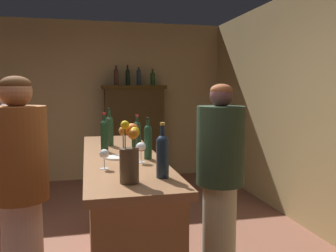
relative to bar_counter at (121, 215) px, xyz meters
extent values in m
cube|color=tan|center=(-0.46, 3.38, 0.83)|extent=(5.30, 0.12, 2.71)
cube|color=#94613A|center=(0.00, 0.00, -0.03)|extent=(0.51, 2.21, 0.99)
cube|color=#92623F|center=(0.00, 0.00, 0.49)|extent=(0.58, 2.30, 0.05)
cube|color=#3A2A11|center=(0.53, 3.10, 0.29)|extent=(0.99, 0.31, 1.63)
cube|color=#3B270A|center=(0.53, 3.10, 1.08)|extent=(1.07, 0.37, 0.06)
cylinder|color=#1B3C24|center=(0.19, -0.24, 0.63)|extent=(0.06, 0.06, 0.23)
sphere|color=#1B3C24|center=(0.19, -0.24, 0.74)|extent=(0.06, 0.06, 0.06)
cylinder|color=#1B3C24|center=(0.19, -0.24, 0.78)|extent=(0.02, 0.02, 0.07)
cylinder|color=black|center=(0.19, -0.24, 0.82)|extent=(0.02, 0.02, 0.02)
cylinder|color=#203A22|center=(-0.05, 0.47, 0.63)|extent=(0.07, 0.07, 0.24)
sphere|color=#203A22|center=(-0.05, 0.47, 0.75)|extent=(0.07, 0.07, 0.07)
cylinder|color=#203A22|center=(-0.05, 0.47, 0.80)|extent=(0.03, 0.03, 0.10)
cylinder|color=black|center=(-0.05, 0.47, 0.86)|extent=(0.03, 0.03, 0.02)
cylinder|color=#1D3622|center=(0.18, 0.30, 0.62)|extent=(0.07, 0.07, 0.20)
sphere|color=#1D3622|center=(0.18, 0.30, 0.72)|extent=(0.07, 0.07, 0.07)
cylinder|color=#1D3622|center=(0.18, 0.30, 0.76)|extent=(0.03, 0.03, 0.08)
cylinder|color=#AA2727|center=(0.18, 0.30, 0.81)|extent=(0.03, 0.03, 0.02)
cylinder|color=#1B2B3F|center=(0.17, -0.81, 0.62)|extent=(0.08, 0.08, 0.22)
sphere|color=#1B2B3F|center=(0.17, -0.81, 0.73)|extent=(0.08, 0.08, 0.08)
cylinder|color=#1B2B3F|center=(0.17, -0.81, 0.78)|extent=(0.03, 0.03, 0.10)
cylinder|color=gold|center=(0.17, -0.81, 0.84)|extent=(0.03, 0.03, 0.02)
cylinder|color=#17331D|center=(-0.12, 0.16, 0.63)|extent=(0.06, 0.06, 0.24)
sphere|color=#17331D|center=(-0.12, 0.16, 0.75)|extent=(0.06, 0.06, 0.06)
cylinder|color=#17331D|center=(-0.12, 0.16, 0.79)|extent=(0.03, 0.03, 0.08)
cylinder|color=red|center=(-0.12, 0.16, 0.84)|extent=(0.03, 0.03, 0.02)
cylinder|color=white|center=(-0.15, -0.50, 0.52)|extent=(0.06, 0.06, 0.00)
cylinder|color=white|center=(-0.15, -0.50, 0.55)|extent=(0.01, 0.01, 0.07)
ellipsoid|color=white|center=(-0.15, -0.50, 0.62)|extent=(0.06, 0.06, 0.06)
cylinder|color=white|center=(0.11, -0.36, 0.52)|extent=(0.06, 0.06, 0.00)
cylinder|color=white|center=(0.11, -0.36, 0.56)|extent=(0.01, 0.01, 0.08)
ellipsoid|color=white|center=(0.11, -0.36, 0.63)|extent=(0.07, 0.07, 0.07)
ellipsoid|color=maroon|center=(0.11, -0.36, 0.61)|extent=(0.06, 0.06, 0.03)
cylinder|color=#4E3B2A|center=(-0.03, -0.89, 0.61)|extent=(0.11, 0.11, 0.20)
cylinder|color=#38602D|center=(0.00, -0.88, 0.72)|extent=(0.01, 0.01, 0.17)
sphere|color=yellow|center=(0.00, -0.88, 0.80)|extent=(0.06, 0.06, 0.06)
cylinder|color=#38602D|center=(-0.01, -0.84, 0.72)|extent=(0.01, 0.01, 0.18)
sphere|color=orange|center=(-0.01, -0.84, 0.81)|extent=(0.08, 0.08, 0.08)
cylinder|color=#38602D|center=(-0.06, -0.85, 0.72)|extent=(0.01, 0.01, 0.17)
sphere|color=orange|center=(-0.06, -0.85, 0.81)|extent=(0.05, 0.05, 0.05)
cylinder|color=#38602D|center=(-0.06, -0.90, 0.74)|extent=(0.01, 0.01, 0.21)
sphere|color=yellow|center=(-0.06, -0.90, 0.85)|extent=(0.05, 0.05, 0.05)
cylinder|color=#38602D|center=(-0.02, -0.93, 0.72)|extent=(0.01, 0.01, 0.17)
sphere|color=orange|center=(-0.02, -0.93, 0.80)|extent=(0.06, 0.06, 0.06)
cylinder|color=white|center=(-0.05, -0.15, 0.52)|extent=(0.18, 0.18, 0.01)
cylinder|color=#452820|center=(0.24, 3.10, 1.22)|extent=(0.08, 0.08, 0.23)
sphere|color=#452820|center=(0.24, 3.10, 1.34)|extent=(0.08, 0.08, 0.08)
cylinder|color=#452820|center=(0.24, 3.10, 1.38)|extent=(0.03, 0.03, 0.08)
cylinder|color=black|center=(0.24, 3.10, 1.42)|extent=(0.04, 0.04, 0.02)
cylinder|color=black|center=(0.43, 3.10, 1.22)|extent=(0.07, 0.07, 0.23)
sphere|color=black|center=(0.43, 3.10, 1.34)|extent=(0.07, 0.07, 0.07)
cylinder|color=black|center=(0.43, 3.10, 1.39)|extent=(0.03, 0.03, 0.10)
cylinder|color=#B41A27|center=(0.43, 3.10, 1.44)|extent=(0.03, 0.03, 0.02)
cylinder|color=#212F3C|center=(0.62, 3.10, 1.22)|extent=(0.08, 0.08, 0.23)
sphere|color=#212F3C|center=(0.62, 3.10, 1.34)|extent=(0.08, 0.08, 0.08)
cylinder|color=#212F3C|center=(0.62, 3.10, 1.38)|extent=(0.03, 0.03, 0.07)
cylinder|color=gold|center=(0.62, 3.10, 1.42)|extent=(0.03, 0.03, 0.02)
cylinder|color=#1F3F1A|center=(0.86, 3.10, 1.20)|extent=(0.08, 0.08, 0.18)
sphere|color=#1F3F1A|center=(0.86, 3.10, 1.29)|extent=(0.08, 0.08, 0.08)
cylinder|color=#1F3F1A|center=(0.86, 3.10, 1.33)|extent=(0.03, 0.03, 0.08)
cylinder|color=red|center=(0.86, 3.10, 1.38)|extent=(0.03, 0.03, 0.02)
cylinder|color=brown|center=(-0.70, -0.39, 0.62)|extent=(0.37, 0.37, 0.63)
sphere|color=#9B6142|center=(-0.70, -0.39, 1.03)|extent=(0.21, 0.21, 0.21)
ellipsoid|color=#4D2D15|center=(-0.70, -0.39, 1.08)|extent=(0.20, 0.20, 0.11)
cylinder|color=brown|center=(-1.22, 1.33, -0.13)|extent=(0.27, 0.27, 0.79)
cylinder|color=#ABA990|center=(0.76, -0.27, -0.12)|extent=(0.27, 0.27, 0.82)
cylinder|color=#263725|center=(0.76, -0.27, 0.60)|extent=(0.38, 0.38, 0.62)
sphere|color=brown|center=(0.76, -0.27, 1.00)|extent=(0.18, 0.18, 0.18)
ellipsoid|color=#9A512D|center=(0.76, -0.27, 1.04)|extent=(0.17, 0.17, 0.10)
camera|label=1|loc=(-0.27, -2.83, 1.05)|focal=37.44mm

